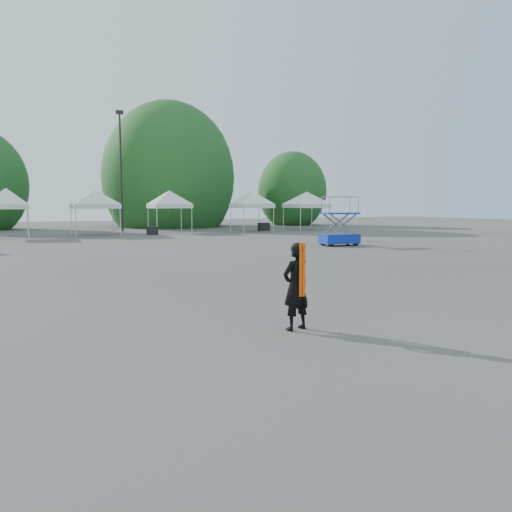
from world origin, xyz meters
name	(u,v)px	position (x,y,z in m)	size (l,w,h in m)	color
ground	(261,305)	(0.00, 0.00, 0.00)	(120.00, 120.00, 0.00)	#474442
light_pole_east	(121,164)	(3.00, 32.00, 5.52)	(0.60, 0.25, 9.80)	black
tree_mid_e	(169,178)	(9.00, 39.00, 4.84)	(5.12, 5.12, 7.79)	#382314
tree_far_e	(292,191)	(22.00, 37.00, 3.63)	(3.84, 3.84, 5.84)	#382314
tent_d	(6,192)	(-5.46, 27.13, 3.06)	(3.80, 3.80, 3.88)	silver
tent_e	(94,193)	(0.25, 27.72, 3.06)	(4.53, 4.53, 3.88)	silver
tent_f	(169,194)	(6.10, 28.84, 3.06)	(4.21, 4.21, 3.88)	silver
tent_g	(252,194)	(12.55, 27.15, 3.06)	(4.04, 4.04, 3.88)	silver
tent_h	(307,195)	(18.05, 27.58, 3.06)	(4.47, 4.47, 3.88)	silver
man	(296,286)	(-0.45, -2.31, 0.80)	(0.65, 0.50, 1.59)	black
scissor_lift	(340,221)	(10.94, 12.49, 1.34)	(2.12, 1.16, 2.66)	#0B2B99
crate_mid	(152,231)	(4.07, 26.30, 0.32)	(0.81, 0.63, 0.63)	black
crate_east	(264,227)	(13.94, 27.73, 0.34)	(0.88, 0.68, 0.68)	black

